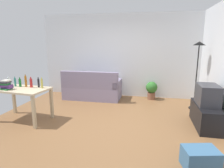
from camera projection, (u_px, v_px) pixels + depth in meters
The scene contains 17 objects.
ground_plane at pixel (104, 119), 4.64m from camera, with size 5.20×4.40×0.02m, color brown.
wall_rear at pixel (119, 56), 6.46m from camera, with size 5.20×0.10×2.70m, color silver.
couch at pixel (92, 89), 6.24m from camera, with size 1.78×0.84×0.92m.
tv_stand at pixel (206, 116), 4.18m from camera, with size 0.44×1.10×0.48m.
tv at pixel (208, 95), 4.09m from camera, with size 0.41×0.60×0.44m.
torchiere_lamp at pixel (198, 57), 5.06m from camera, with size 0.32×0.32×1.81m.
desk at pixel (22, 93), 4.44m from camera, with size 1.27×0.83×0.76m.
potted_plant at pixel (152, 89), 6.17m from camera, with size 0.36×0.36×0.57m.
storage_box at pixel (200, 158), 2.80m from camera, with size 0.48×0.34×0.30m, color #386084.
bottle_clear at pixel (9, 82), 4.64m from camera, with size 0.05×0.05×0.25m.
bottle_tall at pixel (15, 82), 4.62m from camera, with size 0.05×0.05×0.23m.
bottle_green at pixel (20, 83), 4.58m from camera, with size 0.06×0.06×0.22m.
bottle_amber at pixel (26, 81), 4.55m from camera, with size 0.05×0.05×0.29m.
bottle_red at pixel (31, 83), 4.51m from camera, with size 0.06×0.06×0.24m.
bottle_dark at pixel (39, 83), 4.51m from camera, with size 0.04×0.04×0.24m.
bottle_squat at pixel (42, 83), 4.42m from camera, with size 0.05×0.05×0.25m.
book_stack at pixel (6, 85), 4.30m from camera, with size 0.28×0.21×0.21m.
Camera 1 is at (1.05, -4.23, 1.79)m, focal length 31.19 mm.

